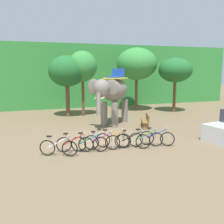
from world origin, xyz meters
TOP-DOWN VIEW (x-y plane):
  - ground_plane at (0.00, 0.00)m, footprint 80.00×80.00m
  - foliage_hedge at (0.00, 14.31)m, footprint 36.00×6.00m
  - tree_right at (-0.57, 7.30)m, footprint 2.86×2.86m
  - tree_left at (0.64, 7.18)m, footprint 2.28×2.28m
  - tree_far_right at (5.74, 8.18)m, footprint 3.56×3.56m
  - tree_center at (8.61, 6.45)m, footprint 2.88×2.88m
  - elephant at (1.81, 3.25)m, footprint 3.58×3.76m
  - bike_white at (-2.42, -1.80)m, footprint 1.58×0.81m
  - bike_red at (-1.65, -1.51)m, footprint 1.65×0.66m
  - bike_teal at (-1.00, -1.67)m, footprint 1.62×0.72m
  - bike_purple at (-0.39, -1.59)m, footprint 1.64×0.69m
  - bike_orange at (0.22, -1.45)m, footprint 1.59×0.78m
  - bike_black at (1.04, -1.87)m, footprint 1.60×0.77m
  - bike_green at (1.78, -1.81)m, footprint 1.67×0.60m
  - bike_blue at (2.38, -1.82)m, footprint 1.51×0.90m
  - wooden_bench at (3.58, 1.82)m, footprint 0.90×1.55m

SIDE VIEW (x-z plane):
  - ground_plane at x=0.00m, z-range 0.00..0.00m
  - bike_white at x=-2.42m, z-range -0.07..0.85m
  - bike_red at x=-1.65m, z-range -0.07..0.85m
  - bike_teal at x=-1.00m, z-range -0.07..0.85m
  - bike_purple at x=-0.39m, z-range -0.07..0.85m
  - bike_orange at x=0.22m, z-range -0.07..0.85m
  - bike_black at x=1.04m, z-range -0.07..0.85m
  - bike_green at x=1.78m, z-range -0.07..0.85m
  - bike_blue at x=2.38m, z-range -0.07..0.85m
  - wooden_bench at x=3.58m, z-range 0.03..0.92m
  - elephant at x=1.81m, z-range 0.31..4.09m
  - foliage_hedge at x=0.00m, z-range 0.00..6.10m
  - tree_right at x=-0.57m, z-range 1.16..5.94m
  - tree_center at x=8.61m, z-range 1.27..5.97m
  - tree_left at x=0.64m, z-range 1.35..6.49m
  - tree_far_right at x=5.74m, z-range 1.37..6.96m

